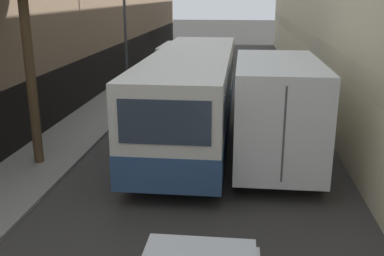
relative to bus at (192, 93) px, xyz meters
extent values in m
plane|color=#33302D|center=(0.53, 1.17, -1.61)|extent=(150.00, 150.00, 0.00)
cube|color=gray|center=(-4.29, 1.17, -1.56)|extent=(2.23, 60.00, 0.11)
cube|color=brown|center=(-6.61, 1.17, 1.11)|extent=(2.40, 60.00, 5.45)
cube|color=black|center=(-5.95, 1.17, -0.52)|extent=(1.08, 60.00, 2.18)
cube|color=#333D47|center=(5.38, 1.17, 1.20)|extent=(1.08, 60.00, 0.70)
cube|color=silver|center=(0.00, 0.00, 0.12)|extent=(2.60, 11.45, 2.61)
cube|color=#2D4C7A|center=(0.00, 0.00, -0.74)|extent=(2.62, 11.47, 0.90)
cube|color=#2D3847|center=(0.00, 0.00, 0.51)|extent=(2.64, 10.53, 0.84)
cube|color=#2D3847|center=(0.00, -5.73, 0.57)|extent=(2.13, 0.04, 1.04)
cylinder|color=black|center=(-1.14, 3.55, -1.11)|extent=(0.24, 1.00, 1.00)
cylinder|color=black|center=(1.14, 3.55, -1.11)|extent=(0.24, 1.00, 1.00)
cylinder|color=black|center=(-1.14, -3.55, -1.11)|extent=(0.24, 1.00, 1.00)
cylinder|color=black|center=(1.14, -3.55, -1.11)|extent=(0.24, 1.00, 1.00)
cube|color=silver|center=(2.72, 0.92, -0.15)|extent=(2.24, 1.97, 2.10)
cube|color=silver|center=(2.72, -2.59, 0.17)|extent=(2.34, 5.05, 2.76)
cube|color=#4C4C4C|center=(2.72, -5.12, 0.17)|extent=(0.05, 0.02, 2.34)
cylinder|color=black|center=(1.67, 0.92, -1.13)|extent=(0.22, 0.96, 0.96)
cylinder|color=black|center=(3.77, 0.92, -1.13)|extent=(0.22, 0.96, 0.96)
cylinder|color=black|center=(1.67, -3.98, -1.13)|extent=(0.22, 0.96, 0.96)
cylinder|color=black|center=(3.77, -3.98, -1.13)|extent=(0.22, 0.96, 0.96)
cube|color=silver|center=(-2.01, 11.12, -0.43)|extent=(1.99, 4.34, 1.84)
cube|color=#2D3847|center=(-2.01, 12.96, -0.11)|extent=(1.59, 0.04, 0.65)
cylinder|color=black|center=(-2.91, 12.38, -1.29)|extent=(0.16, 0.64, 0.64)
cylinder|color=black|center=(-1.12, 12.38, -1.29)|extent=(0.16, 0.64, 0.64)
cylinder|color=black|center=(-2.91, 9.86, -1.29)|extent=(0.16, 0.64, 0.64)
cylinder|color=black|center=(-1.12, 9.86, -1.29)|extent=(0.16, 0.64, 0.64)
cylinder|color=#38383D|center=(-3.42, 4.31, 2.43)|extent=(0.12, 0.12, 7.87)
cylinder|color=#4C3823|center=(-4.29, -3.18, 1.11)|extent=(0.28, 0.28, 5.23)
camera|label=1|loc=(1.69, -15.28, 3.34)|focal=42.00mm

